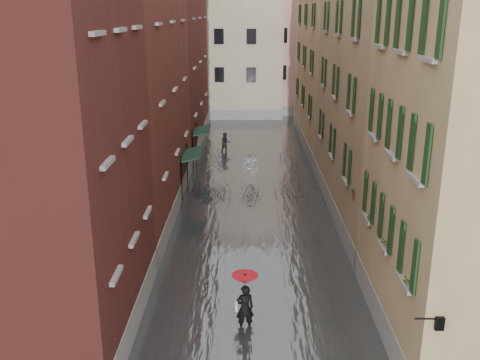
{
  "coord_description": "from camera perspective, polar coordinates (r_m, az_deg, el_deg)",
  "views": [
    {
      "loc": [
        -0.38,
        -17.48,
        10.3
      ],
      "look_at": [
        -0.68,
        5.46,
        3.0
      ],
      "focal_mm": 40.0,
      "sensor_mm": 36.0,
      "label": 1
    }
  ],
  "objects": [
    {
      "name": "ground",
      "position": [
        20.29,
        1.76,
        -12.86
      ],
      "size": [
        120.0,
        120.0,
        0.0
      ],
      "primitive_type": "plane",
      "color": "#5D5D60",
      "rests_on": "ground"
    },
    {
      "name": "floodwater",
      "position": [
        32.14,
        1.39,
        -0.86
      ],
      "size": [
        10.0,
        60.0,
        0.2
      ],
      "primitive_type": "cube",
      "color": "#4E5356",
      "rests_on": "ground"
    },
    {
      "name": "building_left_near",
      "position": [
        17.26,
        -21.87,
        3.65
      ],
      "size": [
        6.0,
        8.0,
        13.0
      ],
      "primitive_type": "cube",
      "color": "maroon",
      "rests_on": "ground"
    },
    {
      "name": "building_left_mid",
      "position": [
        27.59,
        -13.3,
        8.75
      ],
      "size": [
        6.0,
        14.0,
        12.5
      ],
      "primitive_type": "cube",
      "color": "maroon",
      "rests_on": "ground"
    },
    {
      "name": "building_left_far",
      "position": [
        42.13,
        -8.51,
        12.97
      ],
      "size": [
        6.0,
        16.0,
        14.0
      ],
      "primitive_type": "cube",
      "color": "maroon",
      "rests_on": "ground"
    },
    {
      "name": "building_right_mid",
      "position": [
        27.75,
        16.38,
        9.08
      ],
      "size": [
        6.0,
        14.0,
        13.0
      ],
      "primitive_type": "cube",
      "color": "tan",
      "rests_on": "ground"
    },
    {
      "name": "building_right_far",
      "position": [
        42.38,
        10.99,
        11.17
      ],
      "size": [
        6.0,
        16.0,
        11.5
      ],
      "primitive_type": "cube",
      "color": "olive",
      "rests_on": "ground"
    },
    {
      "name": "building_end_cream",
      "position": [
        55.67,
        -2.0,
        13.73
      ],
      "size": [
        12.0,
        9.0,
        13.0
      ],
      "primitive_type": "cube",
      "color": "beige",
      "rests_on": "ground"
    },
    {
      "name": "building_end_pink",
      "position": [
        57.99,
        7.26,
        13.26
      ],
      "size": [
        10.0,
        9.0,
        12.0
      ],
      "primitive_type": "cube",
      "color": "#D29993",
      "rests_on": "ground"
    },
    {
      "name": "awning_near",
      "position": [
        30.43,
        -5.14,
        2.66
      ],
      "size": [
        1.09,
        2.92,
        2.8
      ],
      "color": "#163223",
      "rests_on": "ground"
    },
    {
      "name": "awning_far",
      "position": [
        36.4,
        -4.18,
        5.16
      ],
      "size": [
        1.09,
        2.71,
        2.8
      ],
      "color": "#163223",
      "rests_on": "ground"
    },
    {
      "name": "wall_lantern",
      "position": [
        14.39,
        20.36,
        -14.03
      ],
      "size": [
        0.71,
        0.22,
        0.35
      ],
      "color": "black",
      "rests_on": "ground"
    },
    {
      "name": "window_planters",
      "position": [
        18.55,
        14.78,
        -4.44
      ],
      "size": [
        0.59,
        8.44,
        0.84
      ],
      "color": "brown",
      "rests_on": "ground"
    },
    {
      "name": "pedestrian_main",
      "position": [
        18.09,
        0.51,
        -12.47
      ],
      "size": [
        0.9,
        0.9,
        2.06
      ],
      "color": "black",
      "rests_on": "ground"
    },
    {
      "name": "pedestrian_far",
      "position": [
        40.04,
        -1.56,
        3.93
      ],
      "size": [
        0.93,
        0.81,
        1.62
      ],
      "primitive_type": "imported",
      "rotation": [
        0.0,
        0.0,
        0.29
      ],
      "color": "black",
      "rests_on": "ground"
    }
  ]
}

